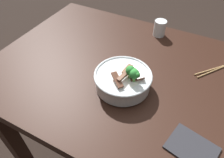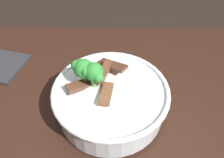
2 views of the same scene
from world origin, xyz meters
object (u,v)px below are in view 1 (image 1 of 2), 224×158
rice_bowl (123,79)px  chopsticks_pair (215,69)px  drinking_glass (160,29)px  folded_napkin (192,148)px

rice_bowl → chopsticks_pair: rice_bowl is taller
drinking_glass → folded_napkin: drinking_glass is taller
rice_bowl → chopsticks_pair: size_ratio=1.30×
chopsticks_pair → folded_napkin: bearing=-91.0°
rice_bowl → folded_napkin: (0.34, -0.15, -0.05)m
drinking_glass → folded_napkin: size_ratio=0.56×
folded_napkin → rice_bowl: bearing=155.8°
rice_bowl → chopsticks_pair: bearing=41.8°
rice_bowl → drinking_glass: 0.48m
chopsticks_pair → rice_bowl: bearing=-138.2°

